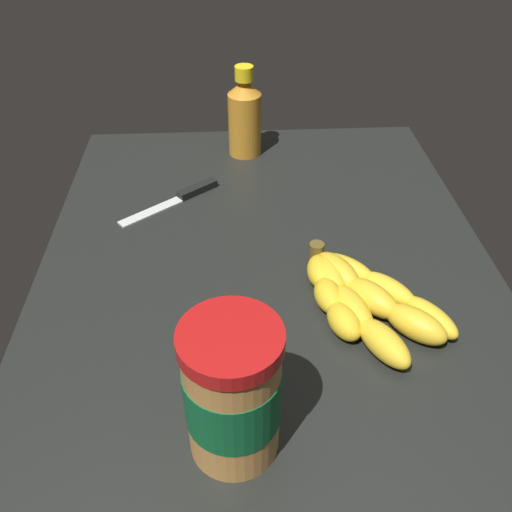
{
  "coord_description": "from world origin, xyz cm",
  "views": [
    {
      "loc": [
        55.92,
        -4.74,
        47.28
      ],
      "look_at": [
        3.25,
        -1.76,
        4.74
      ],
      "focal_mm": 38.15,
      "sensor_mm": 36.0,
      "label": 1
    }
  ],
  "objects": [
    {
      "name": "banana_bunch",
      "position": [
        8.29,
        10.88,
        1.69
      ],
      "size": [
        21.7,
        16.89,
        3.61
      ],
      "color": "yellow",
      "rests_on": "ground_plane"
    },
    {
      "name": "butter_knife",
      "position": [
        -17.35,
        -12.9,
        0.47
      ],
      "size": [
        12.18,
        15.06,
        1.2
      ],
      "color": "silver",
      "rests_on": "ground_plane"
    },
    {
      "name": "peanut_butter_jar",
      "position": [
        25.99,
        -5.13,
        7.62
      ],
      "size": [
        8.98,
        8.98,
        15.21
      ],
      "color": "#BF8442",
      "rests_on": "ground_plane"
    },
    {
      "name": "honey_bottle",
      "position": [
        -32.73,
        -1.7,
        7.06
      ],
      "size": [
        5.8,
        5.8,
        15.71
      ],
      "color": "orange",
      "rests_on": "ground_plane"
    },
    {
      "name": "ground_plane",
      "position": [
        0.0,
        0.0,
        -1.51
      ],
      "size": [
        82.9,
        61.8,
        3.02
      ],
      "primitive_type": "cube",
      "color": "black"
    }
  ]
}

